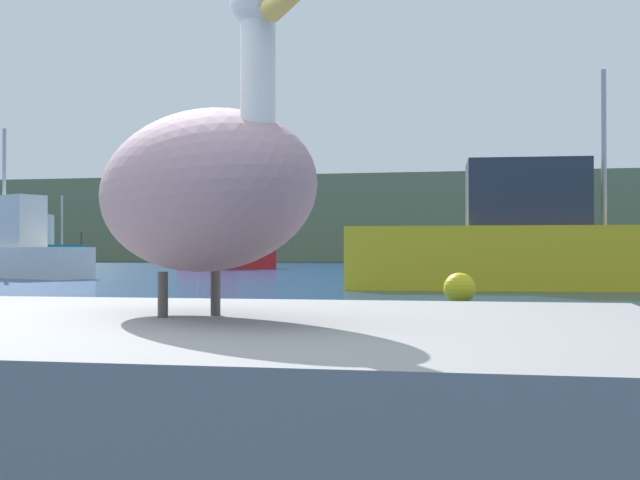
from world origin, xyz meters
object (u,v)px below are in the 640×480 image
Objects in this scene: fishing_boat_red at (226,249)px; mooring_buoy at (460,289)px; fishing_boat_white at (26,249)px; fishing_boat_yellow at (511,242)px; pelican at (199,188)px; fishing_boat_blue at (538,250)px; fishing_boat_teal at (30,249)px.

mooring_buoy is at bearing 95.86° from fishing_boat_red.
fishing_boat_white is 0.68× the size of fishing_boat_yellow.
fishing_boat_blue is at bearing 132.77° from pelican.
pelican is at bearing 88.80° from fishing_boat_red.
fishing_boat_blue is (26.07, -5.55, -0.08)m from fishing_boat_teal.
pelican is at bearing -97.79° from fishing_boat_yellow.
fishing_boat_blue is 22.12m from mooring_buoy.
fishing_boat_teal is 18.43m from fishing_boat_white.
fishing_boat_red reaches higher than mooring_buoy.
fishing_boat_red is at bearing 114.66° from mooring_buoy.
fishing_boat_blue is at bearing 138.85° from fishing_boat_red.
pelican is 2.29× the size of mooring_buoy.
fishing_boat_teal reaches higher than mooring_buoy.
fishing_boat_red is (-15.39, 6.33, 0.07)m from fishing_boat_blue.
fishing_boat_yellow is 1.42× the size of fishing_boat_red.
fishing_boat_yellow is at bearing 133.24° from pelican.
fishing_boat_white is at bearing 141.53° from mooring_buoy.
fishing_boat_white is 0.96× the size of fishing_boat_red.
mooring_buoy is (14.52, -11.53, -0.69)m from fishing_boat_white.
fishing_boat_yellow is (24.63, -21.37, 0.06)m from fishing_boat_teal.
fishing_boat_white is 0.62× the size of fishing_boat_blue.
pelican is 41.86m from fishing_boat_red.
pelican is 17.80m from fishing_boat_yellow.
fishing_boat_white is at bearing 168.94° from pelican.
fishing_boat_teal is 1.12× the size of fishing_boat_red.
fishing_boat_yellow reaches higher than pelican.
fishing_boat_teal is at bearing 168.24° from pelican.
fishing_boat_teal is (-23.33, 39.13, -0.01)m from pelican.
fishing_boat_yellow is 14.31× the size of mooring_buoy.
fishing_boat_teal is 0.73× the size of fishing_boat_blue.
pelican is at bearing 146.58° from fishing_boat_white.
fishing_boat_red reaches higher than fishing_boat_blue.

